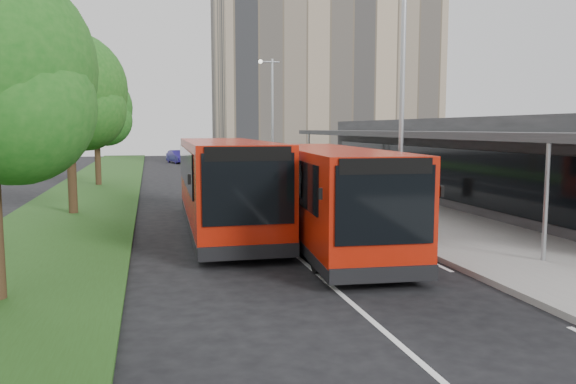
# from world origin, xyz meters

# --- Properties ---
(ground) EXTENTS (120.00, 120.00, 0.00)m
(ground) POSITION_xyz_m (0.00, 0.00, 0.00)
(ground) COLOR black
(ground) RESTS_ON ground
(pavement) EXTENTS (5.00, 80.00, 0.15)m
(pavement) POSITION_xyz_m (6.00, 20.00, 0.07)
(pavement) COLOR gray
(pavement) RESTS_ON ground
(grass_verge) EXTENTS (5.00, 80.00, 0.10)m
(grass_verge) POSITION_xyz_m (-7.00, 20.00, 0.05)
(grass_verge) COLOR #214315
(grass_verge) RESTS_ON ground
(lane_centre_line) EXTENTS (0.12, 70.00, 0.01)m
(lane_centre_line) POSITION_xyz_m (0.00, 15.00, 0.01)
(lane_centre_line) COLOR silver
(lane_centre_line) RESTS_ON ground
(kerb_dashes) EXTENTS (0.12, 56.00, 0.01)m
(kerb_dashes) POSITION_xyz_m (3.30, 19.00, 0.01)
(kerb_dashes) COLOR silver
(kerb_dashes) RESTS_ON ground
(office_block) EXTENTS (22.00, 12.00, 18.00)m
(office_block) POSITION_xyz_m (14.00, 42.00, 9.00)
(office_block) COLOR tan
(office_block) RESTS_ON ground
(station_building) EXTENTS (7.70, 26.00, 4.00)m
(station_building) POSITION_xyz_m (10.86, 8.00, 2.04)
(station_building) COLOR #28292B
(station_building) RESTS_ON ground
(tree_mid) EXTENTS (4.63, 4.63, 7.43)m
(tree_mid) POSITION_xyz_m (-7.01, 9.05, 4.80)
(tree_mid) COLOR #382316
(tree_mid) RESTS_ON ground
(tree_far) EXTENTS (4.37, 4.37, 6.97)m
(tree_far) POSITION_xyz_m (-7.01, 21.05, 4.50)
(tree_far) COLOR #382316
(tree_far) RESTS_ON ground
(lamp_post_near) EXTENTS (1.44, 0.28, 8.00)m
(lamp_post_near) POSITION_xyz_m (4.12, 2.00, 4.72)
(lamp_post_near) COLOR #9CA0A5
(lamp_post_near) RESTS_ON pavement
(lamp_post_far) EXTENTS (1.44, 0.28, 8.00)m
(lamp_post_far) POSITION_xyz_m (4.12, 22.00, 4.72)
(lamp_post_far) COLOR #9CA0A5
(lamp_post_far) RESTS_ON pavement
(bus_main) EXTENTS (3.44, 10.57, 2.94)m
(bus_main) POSITION_xyz_m (1.36, 0.96, 1.51)
(bus_main) COLOR #A91809
(bus_main) RESTS_ON ground
(bus_second) EXTENTS (3.06, 11.09, 3.12)m
(bus_second) POSITION_xyz_m (-1.40, 4.05, 1.60)
(bus_second) COLOR #A91809
(bus_second) RESTS_ON ground
(litter_bin) EXTENTS (0.53, 0.53, 0.91)m
(litter_bin) POSITION_xyz_m (5.21, 10.02, 0.60)
(litter_bin) COLOR #352115
(litter_bin) RESTS_ON pavement
(bollard) EXTENTS (0.23, 0.23, 1.09)m
(bollard) POSITION_xyz_m (5.15, 17.15, 0.70)
(bollard) COLOR #FBB70D
(bollard) RESTS_ON pavement
(car_near) EXTENTS (1.86, 4.05, 1.34)m
(car_near) POSITION_xyz_m (2.35, 37.67, 0.67)
(car_near) COLOR #52160B
(car_near) RESTS_ON ground
(car_far) EXTENTS (2.43, 4.27, 1.33)m
(car_far) POSITION_xyz_m (-1.03, 43.42, 0.67)
(car_far) COLOR navy
(car_far) RESTS_ON ground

